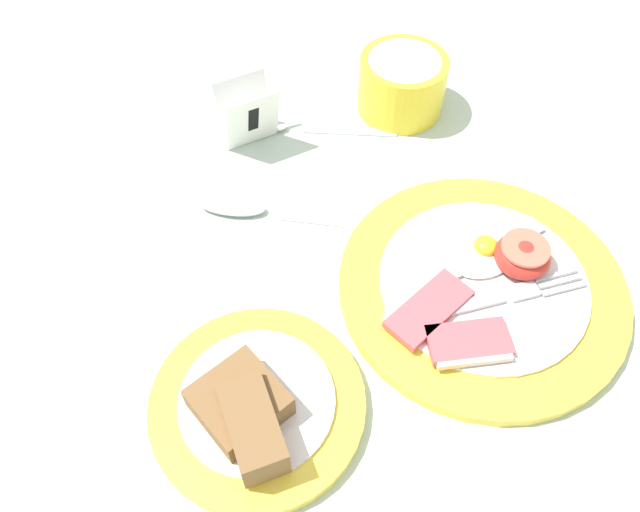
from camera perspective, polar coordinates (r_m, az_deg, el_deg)
The scene contains 7 objects.
ground_plane at distance 0.56m, azimuth 9.88°, elevation -8.14°, with size 3.00×3.00×0.00m, color #B7CCB7.
breakfast_plate at distance 0.60m, azimuth 14.68°, elevation -2.51°, with size 0.27×0.27×0.04m.
bread_plate at distance 0.52m, azimuth -6.06°, elevation -13.52°, with size 0.18×0.18×0.05m.
sugar_cup at distance 0.75m, azimuth 7.51°, elevation 15.40°, with size 0.10×0.10×0.07m.
number_card at distance 0.70m, azimuth -6.55°, elevation 12.74°, with size 0.06×0.05×0.07m.
teaspoon_by_saucer at distance 0.73m, azimuth -3.40°, elevation 11.83°, with size 0.17×0.13×0.01m.
teaspoon_near_cup at distance 0.64m, azimuth -5.69°, elevation 4.26°, with size 0.16×0.14×0.01m.
Camera 1 is at (-0.22, -0.18, 0.49)m, focal length 35.00 mm.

